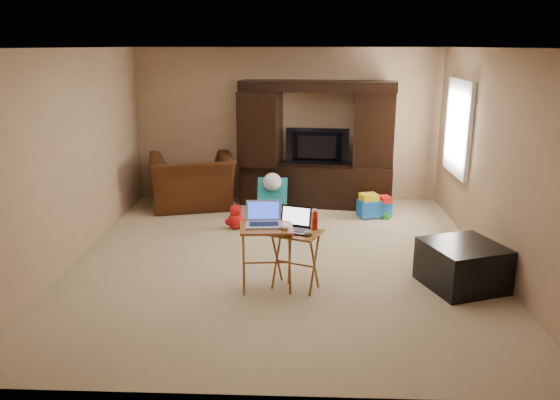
{
  "coord_description": "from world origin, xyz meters",
  "views": [
    {
      "loc": [
        0.25,
        -6.27,
        2.52
      ],
      "look_at": [
        0.0,
        -0.2,
        0.8
      ],
      "focal_mm": 35.0,
      "sensor_mm": 36.0,
      "label": 1
    }
  ],
  "objects_px": {
    "entertainment_center": "(317,144)",
    "ottoman": "(462,265)",
    "plush_toy": "(236,217)",
    "laptop_left": "(264,215)",
    "recliner": "(192,182)",
    "tray_table_right": "(295,260)",
    "laptop_right": "(292,220)",
    "tray_table_left": "(267,258)",
    "mouse_left": "(284,226)",
    "push_toy": "(374,205)",
    "child_rocker": "(272,199)",
    "mouse_right": "(308,233)",
    "water_bottle": "(315,220)",
    "television": "(317,147)"
  },
  "relations": [
    {
      "from": "television",
      "to": "water_bottle",
      "type": "distance_m",
      "value": 3.15
    },
    {
      "from": "push_toy",
      "to": "water_bottle",
      "type": "xyz_separation_m",
      "value": [
        -0.97,
        -2.51,
        0.56
      ]
    },
    {
      "from": "entertainment_center",
      "to": "laptop_right",
      "type": "xyz_separation_m",
      "value": [
        -0.33,
        -3.24,
        -0.23
      ]
    },
    {
      "from": "tray_table_left",
      "to": "water_bottle",
      "type": "height_order",
      "value": "water_bottle"
    },
    {
      "from": "push_toy",
      "to": "laptop_left",
      "type": "height_order",
      "value": "laptop_left"
    },
    {
      "from": "child_rocker",
      "to": "plush_toy",
      "type": "distance_m",
      "value": 0.72
    },
    {
      "from": "plush_toy",
      "to": "tray_table_left",
      "type": "xyz_separation_m",
      "value": [
        0.57,
        -1.99,
        0.17
      ]
    },
    {
      "from": "plush_toy",
      "to": "laptop_left",
      "type": "bearing_deg",
      "value": -74.62
    },
    {
      "from": "plush_toy",
      "to": "tray_table_left",
      "type": "distance_m",
      "value": 2.08
    },
    {
      "from": "entertainment_center",
      "to": "recliner",
      "type": "relative_size",
      "value": 1.89
    },
    {
      "from": "recliner",
      "to": "push_toy",
      "type": "xyz_separation_m",
      "value": [
        2.87,
        -0.43,
        -0.23
      ]
    },
    {
      "from": "child_rocker",
      "to": "push_toy",
      "type": "relative_size",
      "value": 1.2
    },
    {
      "from": "entertainment_center",
      "to": "ottoman",
      "type": "xyz_separation_m",
      "value": [
        1.51,
        -3.14,
        -0.76
      ]
    },
    {
      "from": "entertainment_center",
      "to": "child_rocker",
      "type": "relative_size",
      "value": 4.09
    },
    {
      "from": "push_toy",
      "to": "water_bottle",
      "type": "relative_size",
      "value": 2.5
    },
    {
      "from": "television",
      "to": "tray_table_right",
      "type": "bearing_deg",
      "value": 89.31
    },
    {
      "from": "recliner",
      "to": "water_bottle",
      "type": "relative_size",
      "value": 6.51
    },
    {
      "from": "entertainment_center",
      "to": "recliner",
      "type": "bearing_deg",
      "value": -164.42
    },
    {
      "from": "recliner",
      "to": "tray_table_left",
      "type": "relative_size",
      "value": 1.82
    },
    {
      "from": "push_toy",
      "to": "laptop_left",
      "type": "relative_size",
      "value": 1.34
    },
    {
      "from": "recliner",
      "to": "laptop_left",
      "type": "height_order",
      "value": "laptop_left"
    },
    {
      "from": "tray_table_left",
      "to": "mouse_left",
      "type": "xyz_separation_m",
      "value": [
        0.19,
        -0.07,
        0.38
      ]
    },
    {
      "from": "television",
      "to": "tray_table_left",
      "type": "bearing_deg",
      "value": 84.16
    },
    {
      "from": "plush_toy",
      "to": "laptop_right",
      "type": "xyz_separation_m",
      "value": [
        0.83,
        -1.92,
        0.58
      ]
    },
    {
      "from": "push_toy",
      "to": "mouse_right",
      "type": "bearing_deg",
      "value": -127.5
    },
    {
      "from": "plush_toy",
      "to": "ottoman",
      "type": "bearing_deg",
      "value": -34.18
    },
    {
      "from": "push_toy",
      "to": "tray_table_right",
      "type": "bearing_deg",
      "value": -130.81
    },
    {
      "from": "mouse_left",
      "to": "mouse_right",
      "type": "xyz_separation_m",
      "value": [
        0.24,
        -0.0,
        -0.07
      ]
    },
    {
      "from": "mouse_left",
      "to": "tray_table_left",
      "type": "bearing_deg",
      "value": 159.78
    },
    {
      "from": "entertainment_center",
      "to": "laptop_right",
      "type": "height_order",
      "value": "entertainment_center"
    },
    {
      "from": "push_toy",
      "to": "television",
      "type": "bearing_deg",
      "value": 127.57
    },
    {
      "from": "television",
      "to": "push_toy",
      "type": "relative_size",
      "value": 2.04
    },
    {
      "from": "child_rocker",
      "to": "mouse_left",
      "type": "relative_size",
      "value": 4.14
    },
    {
      "from": "child_rocker",
      "to": "ottoman",
      "type": "relative_size",
      "value": 0.8
    },
    {
      "from": "entertainment_center",
      "to": "child_rocker",
      "type": "bearing_deg",
      "value": -122.07
    },
    {
      "from": "recliner",
      "to": "tray_table_right",
      "type": "xyz_separation_m",
      "value": [
        1.7,
        -3.01,
        -0.1
      ]
    },
    {
      "from": "mouse_right",
      "to": "water_bottle",
      "type": "relative_size",
      "value": 0.66
    },
    {
      "from": "entertainment_center",
      "to": "laptop_right",
      "type": "relative_size",
      "value": 7.24
    },
    {
      "from": "television",
      "to": "child_rocker",
      "type": "relative_size",
      "value": 1.7
    },
    {
      "from": "tray_table_right",
      "to": "laptop_right",
      "type": "bearing_deg",
      "value": 176.55
    },
    {
      "from": "tray_table_right",
      "to": "mouse_left",
      "type": "distance_m",
      "value": 0.45
    },
    {
      "from": "tray_table_left",
      "to": "laptop_right",
      "type": "distance_m",
      "value": 0.49
    },
    {
      "from": "child_rocker",
      "to": "mouse_right",
      "type": "distance_m",
      "value": 2.66
    },
    {
      "from": "tray_table_right",
      "to": "water_bottle",
      "type": "distance_m",
      "value": 0.47
    },
    {
      "from": "mouse_left",
      "to": "mouse_right",
      "type": "bearing_deg",
      "value": -0.49
    },
    {
      "from": "tray_table_left",
      "to": "laptop_left",
      "type": "bearing_deg",
      "value": 129.64
    },
    {
      "from": "mouse_right",
      "to": "ottoman",
      "type": "bearing_deg",
      "value": 8.38
    },
    {
      "from": "child_rocker",
      "to": "tray_table_left",
      "type": "relative_size",
      "value": 0.84
    },
    {
      "from": "mouse_left",
      "to": "water_bottle",
      "type": "bearing_deg",
      "value": 32.26
    },
    {
      "from": "entertainment_center",
      "to": "mouse_left",
      "type": "bearing_deg",
      "value": -88.44
    }
  ]
}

